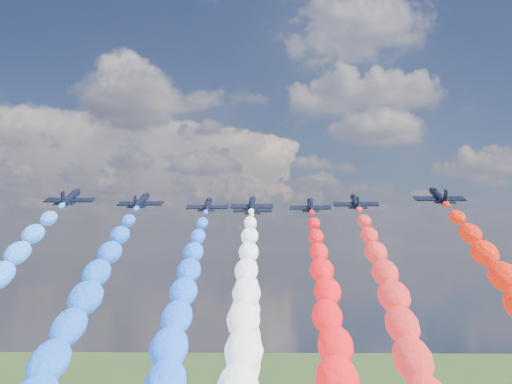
# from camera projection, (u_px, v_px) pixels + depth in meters

# --- Properties ---
(jet_0) EXTENTS (9.46, 12.87, 6.97)m
(jet_0) POSITION_uv_depth(u_px,v_px,m) (71.00, 198.00, 124.07)
(jet_0) COLOR black
(jet_1) EXTENTS (10.27, 13.45, 6.97)m
(jet_1) POSITION_uv_depth(u_px,v_px,m) (141.00, 201.00, 133.38)
(jet_1) COLOR black
(trail_1) EXTENTS (6.86, 95.69, 51.35)m
(trail_1) POSITION_uv_depth(u_px,v_px,m) (61.00, 360.00, 82.00)
(trail_1) COLOR blue
(jet_2) EXTENTS (9.46, 12.87, 6.97)m
(jet_2) POSITION_uv_depth(u_px,v_px,m) (208.00, 205.00, 145.16)
(jet_2) COLOR black
(trail_2) EXTENTS (6.86, 95.69, 51.35)m
(trail_2) POSITION_uv_depth(u_px,v_px,m) (174.00, 346.00, 93.78)
(trail_2) COLOR blue
(jet_3) EXTENTS (9.73, 13.07, 6.97)m
(jet_3) POSITION_uv_depth(u_px,v_px,m) (252.00, 204.00, 142.37)
(jet_3) COLOR black
(trail_3) EXTENTS (6.86, 95.69, 51.35)m
(trail_3) POSITION_uv_depth(u_px,v_px,m) (242.00, 349.00, 91.00)
(trail_3) COLOR white
(jet_4) EXTENTS (9.98, 13.25, 6.97)m
(jet_4) POSITION_uv_depth(u_px,v_px,m) (252.00, 208.00, 156.93)
(jet_4) COLOR black
(trail_4) EXTENTS (6.86, 95.69, 51.35)m
(trail_4) POSITION_uv_depth(u_px,v_px,m) (244.00, 335.00, 105.55)
(trail_4) COLOR white
(jet_5) EXTENTS (10.12, 13.35, 6.97)m
(jet_5) POSITION_uv_depth(u_px,v_px,m) (310.00, 206.00, 146.76)
(jet_5) COLOR black
(trail_5) EXTENTS (6.86, 95.69, 51.35)m
(trail_5) POSITION_uv_depth(u_px,v_px,m) (332.00, 344.00, 95.38)
(trail_5) COLOR red
(jet_6) EXTENTS (9.75, 13.08, 6.97)m
(jet_6) POSITION_uv_depth(u_px,v_px,m) (356.00, 202.00, 135.64)
(jet_6) COLOR black
(trail_6) EXTENTS (6.86, 95.69, 51.35)m
(trail_6) POSITION_uv_depth(u_px,v_px,m) (408.00, 357.00, 84.27)
(trail_6) COLOR red
(jet_7) EXTENTS (9.69, 13.04, 6.97)m
(jet_7) POSITION_uv_depth(u_px,v_px,m) (439.00, 196.00, 120.62)
(jet_7) COLOR black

